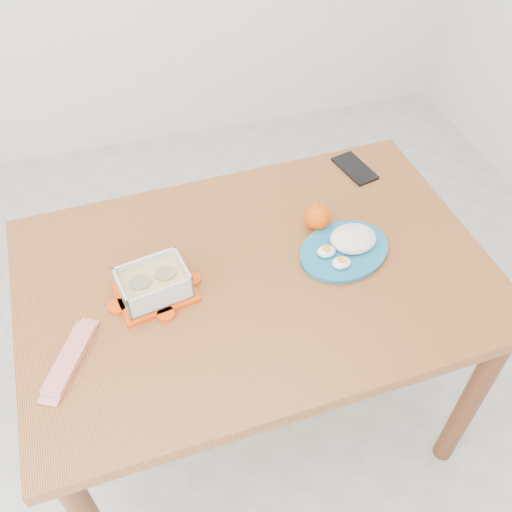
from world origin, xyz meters
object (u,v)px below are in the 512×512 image
object	(u,v)px
dining_table	(256,296)
orange_fruit	(318,217)
food_container	(154,284)
rice_plate	(347,245)
smartphone	(355,168)

from	to	relation	value
dining_table	orange_fruit	bearing A→B (deg)	25.94
food_container	orange_fruit	world-z (taller)	food_container
dining_table	rice_plate	xyz separation A→B (m)	(0.25, 0.00, 0.12)
dining_table	smartphone	size ratio (longest dim) A/B	8.32
dining_table	food_container	xyz separation A→B (m)	(-0.26, -0.00, 0.14)
rice_plate	smartphone	size ratio (longest dim) A/B	2.16
dining_table	rice_plate	distance (m)	0.28
rice_plate	smartphone	world-z (taller)	rice_plate
smartphone	dining_table	bearing A→B (deg)	-155.37
smartphone	food_container	bearing A→B (deg)	-167.67
orange_fruit	smartphone	xyz separation A→B (m)	(0.20, 0.21, -0.03)
orange_fruit	smartphone	size ratio (longest dim) A/B	0.49
food_container	smartphone	distance (m)	0.74
food_container	smartphone	size ratio (longest dim) A/B	1.40
dining_table	rice_plate	world-z (taller)	rice_plate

